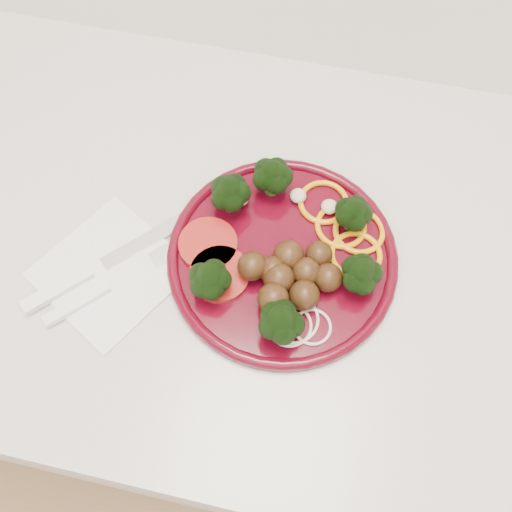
% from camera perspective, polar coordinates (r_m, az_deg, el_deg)
% --- Properties ---
extents(counter, '(2.40, 0.60, 0.90)m').
position_cam_1_polar(counter, '(1.12, -1.93, -8.60)').
color(counter, silver).
rests_on(counter, ground).
extents(plate, '(0.28, 0.28, 0.06)m').
position_cam_1_polar(plate, '(0.67, 2.87, 0.14)').
color(plate, '#430410').
rests_on(plate, counter).
extents(napkin, '(0.20, 0.20, 0.00)m').
position_cam_1_polar(napkin, '(0.70, -14.39, -1.50)').
color(napkin, white).
rests_on(napkin, counter).
extents(knife, '(0.16, 0.17, 0.01)m').
position_cam_1_polar(knife, '(0.70, -16.60, -1.68)').
color(knife, silver).
rests_on(knife, napkin).
extents(fork, '(0.15, 0.15, 0.01)m').
position_cam_1_polar(fork, '(0.69, -15.81, -3.64)').
color(fork, white).
rests_on(fork, napkin).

